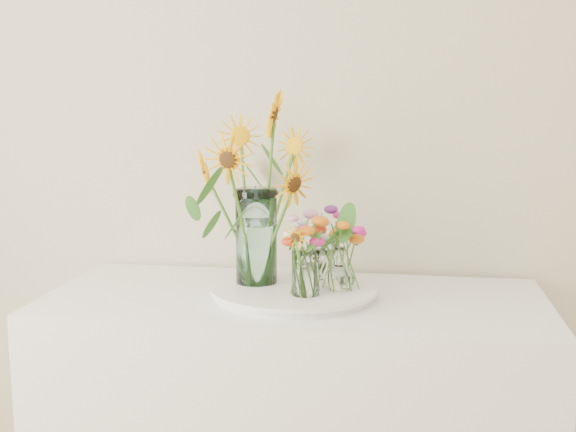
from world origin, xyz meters
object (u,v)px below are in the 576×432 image
(tray, at_px, (294,292))
(mason_jar, at_px, (256,237))
(small_vase_a, at_px, (306,273))
(small_vase_b, at_px, (340,269))
(small_vase_c, at_px, (328,259))

(tray, relative_size, mason_jar, 1.62)
(small_vase_a, height_order, small_vase_b, small_vase_a)
(small_vase_a, distance_m, small_vase_c, 0.19)
(small_vase_a, bearing_deg, small_vase_c, 78.53)
(mason_jar, bearing_deg, small_vase_a, -35.38)
(mason_jar, xyz_separation_m, small_vase_c, (0.19, 0.08, -0.08))
(small_vase_a, bearing_deg, tray, 117.11)
(mason_jar, bearing_deg, small_vase_c, 22.34)
(mason_jar, height_order, small_vase_c, mason_jar)
(tray, relative_size, small_vase_a, 3.50)
(small_vase_a, relative_size, small_vase_c, 1.05)
(mason_jar, relative_size, small_vase_a, 2.16)
(mason_jar, xyz_separation_m, small_vase_a, (0.16, -0.11, -0.07))
(small_vase_b, xyz_separation_m, small_vase_c, (-0.05, 0.11, -0.00))
(mason_jar, distance_m, small_vase_b, 0.26)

